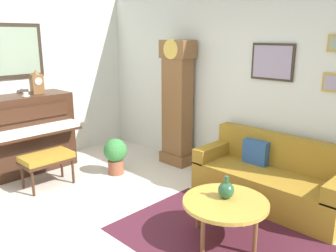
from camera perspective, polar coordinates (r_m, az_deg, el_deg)
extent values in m
cube|color=beige|center=(4.19, -11.42, -16.46)|extent=(6.40, 6.00, 0.10)
cube|color=#33281E|center=(5.98, -24.69, 10.98)|extent=(0.03, 1.10, 0.84)
cube|color=gray|center=(5.96, -24.63, 10.98)|extent=(0.01, 0.98, 0.72)
cube|color=silver|center=(5.35, 9.58, 6.96)|extent=(5.30, 0.10, 2.80)
cube|color=#B28E3D|center=(4.57, 25.37, 6.39)|extent=(0.26, 0.03, 0.22)
cube|color=#998EA8|center=(4.55, 25.30, 6.37)|extent=(0.20, 0.01, 0.16)
cube|color=#33281E|center=(4.87, 16.65, 9.97)|extent=(0.60, 0.03, 0.48)
cube|color=#998EA8|center=(4.85, 16.56, 9.97)|extent=(0.54, 0.01, 0.42)
cube|color=#4C1E2D|center=(3.93, 7.97, -17.67)|extent=(2.10, 1.50, 0.01)
cube|color=#3D2316|center=(5.90, -22.39, -1.17)|extent=(0.60, 1.44, 1.20)
cube|color=#3D2316|center=(5.50, -20.67, -1.25)|extent=(0.28, 1.38, 0.04)
cube|color=white|center=(5.48, -20.72, -0.64)|extent=(0.26, 1.32, 0.08)
cube|color=#3D2316|center=(5.53, -21.43, 1.97)|extent=(0.03, 1.20, 0.20)
cube|color=#3D2316|center=(5.22, -19.10, -5.38)|extent=(0.42, 0.70, 0.04)
cube|color=olive|center=(5.20, -19.16, -4.76)|extent=(0.40, 0.68, 0.08)
cylinder|color=#3D2316|center=(5.04, -21.14, -8.73)|extent=(0.04, 0.04, 0.36)
cylinder|color=#3D2316|center=(5.29, -15.22, -7.14)|extent=(0.04, 0.04, 0.36)
cylinder|color=#3D2316|center=(5.32, -22.61, -7.66)|extent=(0.04, 0.04, 0.36)
cylinder|color=#3D2316|center=(5.55, -16.92, -6.22)|extent=(0.04, 0.04, 0.36)
cube|color=brown|center=(5.93, 1.46, -5.15)|extent=(0.52, 0.34, 0.18)
cube|color=brown|center=(5.71, 1.51, 2.43)|extent=(0.44, 0.28, 1.78)
cube|color=brown|center=(5.58, 1.58, 12.42)|extent=(0.52, 0.32, 0.28)
cylinder|color=gold|center=(5.47, 0.45, 12.38)|extent=(0.30, 0.02, 0.30)
cylinder|color=gold|center=(5.66, 1.17, 2.95)|extent=(0.03, 0.03, 0.70)
cube|color=olive|center=(4.70, 16.09, -9.62)|extent=(1.90, 0.80, 0.42)
cube|color=olive|center=(4.81, 18.15, -3.99)|extent=(1.90, 0.20, 0.44)
cube|color=olive|center=(5.02, 7.69, -4.03)|extent=(0.18, 0.80, 0.20)
cube|color=#2D5699|center=(4.82, 14.07, -4.16)|extent=(0.34, 0.12, 0.32)
cylinder|color=gold|center=(3.71, 9.34, -12.19)|extent=(0.88, 0.88, 0.04)
torus|color=brown|center=(3.71, 9.34, -12.19)|extent=(0.88, 0.88, 0.04)
cylinder|color=brown|center=(4.08, 12.21, -13.27)|extent=(0.04, 0.04, 0.41)
cylinder|color=brown|center=(3.65, 14.01, -16.96)|extent=(0.04, 0.04, 0.41)
cylinder|color=brown|center=(3.57, 5.68, -17.41)|extent=(0.04, 0.04, 0.41)
cylinder|color=brown|center=(4.00, 4.88, -13.56)|extent=(0.04, 0.04, 0.41)
cube|color=brown|center=(5.85, -20.56, 6.41)|extent=(0.12, 0.18, 0.30)
cylinder|color=white|center=(5.79, -20.34, 6.85)|extent=(0.01, 0.11, 0.11)
cone|color=brown|center=(5.83, -20.73, 8.26)|extent=(0.10, 0.10, 0.08)
cylinder|color=white|center=(5.69, -22.15, 4.56)|extent=(0.12, 0.12, 0.01)
cylinder|color=white|center=(5.68, -22.18, 4.82)|extent=(0.08, 0.08, 0.06)
cylinder|color=#234C33|center=(3.76, 9.39, -11.37)|extent=(0.09, 0.09, 0.01)
sphere|color=#285638|center=(3.73, 9.44, -10.28)|extent=(0.17, 0.17, 0.17)
cylinder|color=#285638|center=(3.68, 9.51, -8.65)|extent=(0.04, 0.04, 0.08)
cylinder|color=#935138|center=(5.53, -8.47, -6.58)|extent=(0.24, 0.24, 0.22)
sphere|color=#387F3D|center=(5.44, -8.57, -3.93)|extent=(0.36, 0.36, 0.36)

